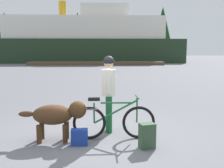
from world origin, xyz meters
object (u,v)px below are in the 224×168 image
at_px(person_cyclist, 109,86).
at_px(handbag_pannier, 80,137).
at_px(bicycle, 114,121).
at_px(dog, 58,115).
at_px(sailboat_moored, 131,58).
at_px(backpack, 147,136).
at_px(ferry_boat, 87,41).

xyz_separation_m(person_cyclist, handbag_pannier, (-0.60, -0.84, -0.87)).
height_order(bicycle, person_cyclist, person_cyclist).
height_order(dog, sailboat_moored, sailboat_moored).
height_order(bicycle, backpack, bicycle).
bearing_deg(backpack, dog, 164.24).
bearing_deg(dog, backpack, -15.76).
xyz_separation_m(bicycle, backpack, (0.60, -0.55, -0.14)).
height_order(bicycle, dog, bicycle).
distance_m(bicycle, handbag_pannier, 0.79).
bearing_deg(person_cyclist, bicycle, -81.49).
bearing_deg(ferry_boat, person_cyclist, -86.51).
relative_size(person_cyclist, dog, 1.26).
relative_size(dog, backpack, 2.83).
relative_size(ferry_boat, sailboat_moored, 3.16).
height_order(person_cyclist, dog, person_cyclist).
xyz_separation_m(person_cyclist, ferry_boat, (-2.08, 34.17, 2.14)).
distance_m(person_cyclist, ferry_boat, 34.30).
height_order(bicycle, sailboat_moored, sailboat_moored).
relative_size(person_cyclist, backpack, 3.58).
bearing_deg(ferry_boat, handbag_pannier, -87.58).
height_order(handbag_pannier, ferry_boat, ferry_boat).
xyz_separation_m(bicycle, handbag_pannier, (-0.68, -0.33, -0.22)).
bearing_deg(sailboat_moored, handbag_pannier, -98.56).
bearing_deg(person_cyclist, ferry_boat, 93.49).
bearing_deg(handbag_pannier, dog, 150.00).
distance_m(backpack, ferry_boat, 35.46).
height_order(person_cyclist, backpack, person_cyclist).
bearing_deg(ferry_boat, bicycle, -86.44).
distance_m(person_cyclist, dog, 1.30).
height_order(handbag_pannier, sailboat_moored, sailboat_moored).
height_order(dog, handbag_pannier, dog).
bearing_deg(handbag_pannier, bicycle, 25.67).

